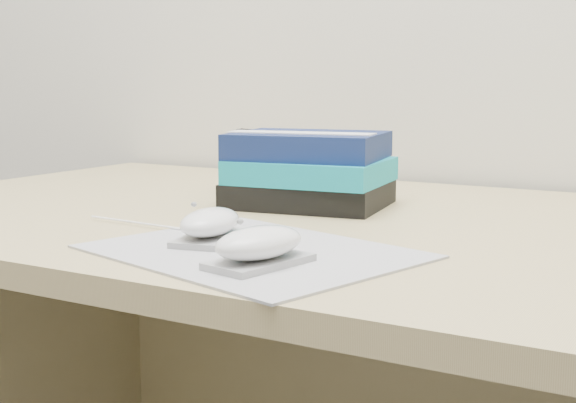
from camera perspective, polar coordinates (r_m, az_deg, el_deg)
The scene contains 7 objects.
desk at distance 1.15m, azimuth 9.14°, elevation -12.63°, with size 1.60×0.80×0.73m.
mousepad at distance 0.85m, azimuth -2.53°, elevation -3.58°, with size 0.32×0.25×0.00m, color gray.
mouse_rear at distance 0.90m, azimuth -5.56°, elevation -1.67°, with size 0.08×0.11×0.04m.
mouse_front at distance 0.78m, azimuth -2.06°, elevation -3.19°, with size 0.08×0.12×0.04m.
usb_cable at distance 1.00m, azimuth -9.61°, elevation -1.66°, with size 0.00×0.00×0.22m, color white.
book_stack at distance 1.16m, azimuth 1.53°, elevation 2.26°, with size 0.24×0.21×0.11m.
pouch at distance 1.28m, azimuth -1.86°, elevation 2.73°, with size 0.14×0.12×0.10m.
Camera 1 is at (0.38, 0.64, 0.91)m, focal length 50.00 mm.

